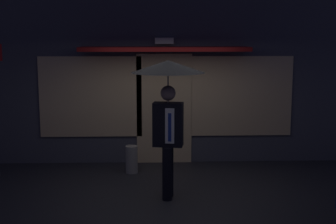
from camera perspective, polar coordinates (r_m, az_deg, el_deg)
The scene contains 4 objects.
ground_plane at distance 7.50m, azimuth 0.03°, elevation -10.58°, with size 18.00×18.00×0.00m, color #26262B.
building_facade at distance 9.39m, azimuth -0.50°, elevation 7.13°, with size 9.09×1.00×4.44m.
person_with_umbrella at distance 7.17m, azimuth -0.01°, elevation 2.61°, with size 1.13×1.13×2.18m.
sidewalk_bollard at distance 8.82m, azimuth -4.46°, elevation -5.78°, with size 0.23×0.23×0.52m, color #9E998E.
Camera 1 is at (-0.26, -7.05, 2.55)m, focal length 49.98 mm.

